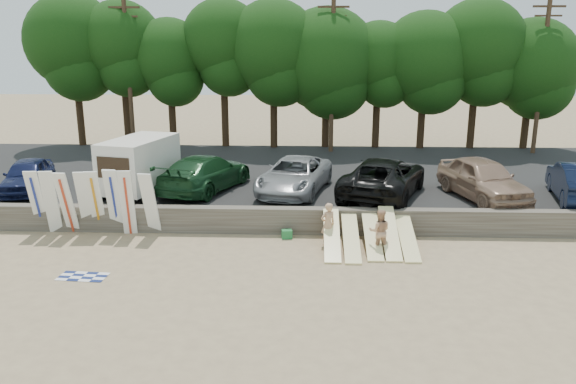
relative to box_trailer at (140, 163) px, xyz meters
name	(u,v)px	position (x,y,z in m)	size (l,w,h in m)	color
ground	(286,263)	(6.52, -5.79, -2.07)	(120.00, 120.00, 0.00)	tan
seawall	(289,220)	(6.52, -2.79, -1.57)	(44.00, 0.50, 1.00)	#6B6356
parking_lot	(295,178)	(6.52, 4.71, -1.72)	(44.00, 14.50, 0.70)	#282828
treeline	(308,52)	(7.07, 11.76, 4.42)	(33.48, 6.29, 9.32)	#382616
utility_poles	(332,71)	(8.52, 10.21, 3.36)	(25.80, 0.26, 9.00)	#473321
box_trailer	(140,163)	(0.00, 0.00, 0.00)	(2.90, 4.19, 2.45)	silver
car_0	(28,176)	(-5.10, 0.29, -0.65)	(1.70, 4.23, 1.44)	#11183E
car_1	(205,173)	(2.67, 0.77, -0.57)	(2.25, 5.53, 1.60)	#153C1E
car_2	(294,175)	(6.60, 0.69, -0.63)	(2.47, 5.36, 1.49)	#939498
car_3	(384,177)	(10.41, 0.14, -0.54)	(2.76, 5.99, 1.67)	black
car_4	(483,179)	(14.51, -0.13, -0.51)	(2.04, 5.07, 1.73)	#9E7C64
surfboard_upright_0	(37,201)	(-3.04, -3.15, -0.81)	(0.50, 0.06, 2.60)	white
surfboard_upright_1	(51,202)	(-2.44, -3.30, -0.80)	(0.50, 0.06, 2.60)	white
surfboard_upright_2	(67,203)	(-1.83, -3.33, -0.82)	(0.50, 0.06, 2.60)	white
surfboard_upright_3	(85,202)	(-1.18, -3.18, -0.82)	(0.50, 0.06, 2.60)	white
surfboard_upright_4	(96,202)	(-0.77, -3.17, -0.81)	(0.50, 0.06, 2.60)	white
surfboard_upright_5	(113,201)	(-0.10, -3.15, -0.79)	(0.50, 0.06, 2.60)	white
surfboard_upright_6	(115,202)	(-0.07, -3.14, -0.79)	(0.50, 0.06, 2.60)	white
surfboard_upright_7	(127,203)	(0.48, -3.31, -0.79)	(0.50, 0.06, 2.60)	white
surfboard_upright_8	(150,204)	(1.34, -3.33, -0.82)	(0.50, 0.06, 2.60)	white
surfboard_low_0	(332,235)	(8.08, -4.45, -1.54)	(0.56, 3.00, 0.07)	#FFEFA0
surfboard_low_1	(351,238)	(8.75, -4.48, -1.63)	(0.56, 3.00, 0.07)	#FFEFA0
surfboard_low_2	(372,234)	(9.52, -4.24, -1.58)	(0.56, 3.00, 0.07)	#FFEFA0
surfboard_low_3	(390,233)	(10.13, -4.27, -1.50)	(0.56, 3.00, 0.07)	#FFEFA0
surfboard_low_4	(407,236)	(10.74, -4.29, -1.62)	(0.56, 3.00, 0.07)	#FFEFA0
beachgoer_a	(328,224)	(7.95, -4.06, -1.28)	(0.58, 0.38, 1.58)	tan
beachgoer_b	(380,231)	(9.71, -4.71, -1.30)	(0.75, 0.59, 1.55)	tan
cooler	(287,234)	(6.45, -3.39, -1.91)	(0.38, 0.30, 0.32)	#227F3C
gear_bag	(328,236)	(7.99, -3.39, -1.96)	(0.30, 0.25, 0.22)	orange
beach_towel	(83,277)	(0.22, -7.21, -2.06)	(1.50, 1.50, 0.00)	white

